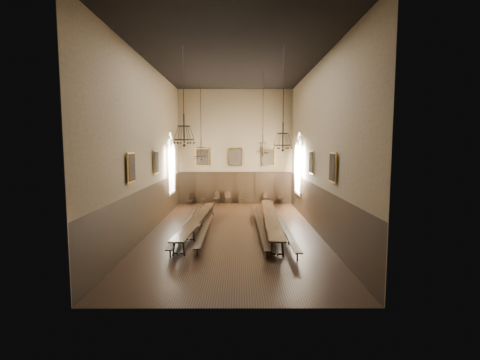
{
  "coord_description": "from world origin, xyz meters",
  "views": [
    {
      "loc": [
        0.32,
        -18.54,
        4.68
      ],
      "look_at": [
        0.36,
        1.5,
        2.64
      ],
      "focal_mm": 26.0,
      "sensor_mm": 36.0,
      "label": 1
    }
  ],
  "objects_px": {
    "chair_6": "(267,201)",
    "bench_left_inner": "(206,225)",
    "chandelier_back_right": "(263,145)",
    "table_left": "(198,224)",
    "chair_2": "(216,200)",
    "chandelier_front_right": "(283,138)",
    "chair_1": "(203,201)",
    "bench_right_inner": "(260,227)",
    "bench_left_outer": "(185,226)",
    "chandelier_back_left": "(201,150)",
    "table_right": "(271,223)",
    "chandelier_front_left": "(184,134)",
    "bench_right_outer": "(282,227)",
    "chair_3": "(228,200)",
    "chair_0": "(191,201)",
    "chair_4": "(242,201)",
    "chair_7": "(281,201)"
  },
  "relations": [
    {
      "from": "chair_1",
      "to": "bench_left_inner",
      "type": "bearing_deg",
      "value": -88.77
    },
    {
      "from": "table_right",
      "to": "chandelier_back_right",
      "type": "relative_size",
      "value": 2.14
    },
    {
      "from": "table_right",
      "to": "bench_left_inner",
      "type": "bearing_deg",
      "value": -179.91
    },
    {
      "from": "chair_1",
      "to": "chandelier_front_left",
      "type": "height_order",
      "value": "chandelier_front_left"
    },
    {
      "from": "bench_left_inner",
      "to": "chair_6",
      "type": "height_order",
      "value": "chair_6"
    },
    {
      "from": "chandelier_front_right",
      "to": "chair_4",
      "type": "bearing_deg",
      "value": 98.74
    },
    {
      "from": "bench_right_inner",
      "to": "chandelier_front_right",
      "type": "xyz_separation_m",
      "value": [
        0.85,
        -2.65,
        4.69
      ]
    },
    {
      "from": "table_right",
      "to": "chair_6",
      "type": "bearing_deg",
      "value": 87.15
    },
    {
      "from": "chair_1",
      "to": "chair_7",
      "type": "bearing_deg",
      "value": -5.41
    },
    {
      "from": "bench_right_outer",
      "to": "chair_6",
      "type": "distance_m",
      "value": 8.76
    },
    {
      "from": "chair_6",
      "to": "chandelier_front_left",
      "type": "xyz_separation_m",
      "value": [
        -4.63,
        -11.38,
        4.88
      ]
    },
    {
      "from": "chandelier_front_right",
      "to": "bench_left_inner",
      "type": "bearing_deg",
      "value": 140.18
    },
    {
      "from": "chair_2",
      "to": "chandelier_back_right",
      "type": "relative_size",
      "value": 0.21
    },
    {
      "from": "table_left",
      "to": "bench_right_inner",
      "type": "distance_m",
      "value": 3.4
    },
    {
      "from": "chair_7",
      "to": "chandelier_back_left",
      "type": "distance_m",
      "value": 9.43
    },
    {
      "from": "chair_2",
      "to": "chair_3",
      "type": "relative_size",
      "value": 1.02
    },
    {
      "from": "bench_left_inner",
      "to": "chair_4",
      "type": "bearing_deg",
      "value": 76.54
    },
    {
      "from": "chair_0",
      "to": "bench_right_inner",
      "type": "bearing_deg",
      "value": -41.06
    },
    {
      "from": "chandelier_back_left",
      "to": "table_right",
      "type": "bearing_deg",
      "value": -24.5
    },
    {
      "from": "chandelier_front_right",
      "to": "chair_2",
      "type": "bearing_deg",
      "value": 108.2
    },
    {
      "from": "chair_7",
      "to": "chandelier_back_left",
      "type": "bearing_deg",
      "value": -146.97
    },
    {
      "from": "bench_left_inner",
      "to": "chandelier_back_left",
      "type": "relative_size",
      "value": 1.94
    },
    {
      "from": "table_right",
      "to": "bench_left_outer",
      "type": "xyz_separation_m",
      "value": [
        -4.71,
        -0.33,
        -0.13
      ]
    },
    {
      "from": "table_left",
      "to": "table_right",
      "type": "height_order",
      "value": "table_right"
    },
    {
      "from": "bench_left_inner",
      "to": "chair_6",
      "type": "relative_size",
      "value": 10.44
    },
    {
      "from": "bench_left_outer",
      "to": "chair_2",
      "type": "bearing_deg",
      "value": 82.43
    },
    {
      "from": "table_right",
      "to": "chandelier_front_right",
      "type": "xyz_separation_m",
      "value": [
        0.22,
        -3.15,
        4.56
      ]
    },
    {
      "from": "chair_1",
      "to": "chandelier_back_right",
      "type": "height_order",
      "value": "chandelier_back_right"
    },
    {
      "from": "table_left",
      "to": "chandelier_front_right",
      "type": "height_order",
      "value": "chandelier_front_right"
    },
    {
      "from": "chair_1",
      "to": "chandelier_front_right",
      "type": "bearing_deg",
      "value": -73.0
    },
    {
      "from": "table_left",
      "to": "bench_right_inner",
      "type": "xyz_separation_m",
      "value": [
        3.38,
        -0.28,
        -0.1
      ]
    },
    {
      "from": "table_left",
      "to": "bench_right_outer",
      "type": "xyz_separation_m",
      "value": [
        4.59,
        -0.25,
        -0.08
      ]
    },
    {
      "from": "chandelier_back_left",
      "to": "chandelier_back_right",
      "type": "distance_m",
      "value": 3.76
    },
    {
      "from": "chair_1",
      "to": "chair_3",
      "type": "distance_m",
      "value": 1.94
    },
    {
      "from": "bench_right_inner",
      "to": "chair_6",
      "type": "bearing_deg",
      "value": 83.24
    },
    {
      "from": "chair_6",
      "to": "bench_left_inner",
      "type": "bearing_deg",
      "value": -134.3
    },
    {
      "from": "chair_2",
      "to": "chandelier_back_left",
      "type": "bearing_deg",
      "value": -79.71
    },
    {
      "from": "bench_left_outer",
      "to": "chandelier_front_left",
      "type": "bearing_deg",
      "value": -79.99
    },
    {
      "from": "chair_2",
      "to": "chandelier_front_right",
      "type": "bearing_deg",
      "value": -57.58
    },
    {
      "from": "chair_7",
      "to": "bench_right_outer",
      "type": "bearing_deg",
      "value": -112.6
    },
    {
      "from": "bench_left_outer",
      "to": "chandelier_back_left",
      "type": "distance_m",
      "value": 4.67
    },
    {
      "from": "chair_1",
      "to": "chandelier_front_left",
      "type": "relative_size",
      "value": 0.21
    },
    {
      "from": "chair_0",
      "to": "chair_4",
      "type": "relative_size",
      "value": 0.95
    },
    {
      "from": "chandelier_back_right",
      "to": "table_left",
      "type": "bearing_deg",
      "value": -144.23
    },
    {
      "from": "chair_6",
      "to": "chandelier_front_right",
      "type": "distance_m",
      "value": 12.36
    },
    {
      "from": "bench_right_inner",
      "to": "table_right",
      "type": "bearing_deg",
      "value": 38.63
    },
    {
      "from": "bench_right_inner",
      "to": "bench_left_inner",
      "type": "bearing_deg",
      "value": 170.34
    },
    {
      "from": "bench_left_inner",
      "to": "chair_1",
      "type": "distance_m",
      "value": 8.29
    },
    {
      "from": "bench_right_inner",
      "to": "bench_right_outer",
      "type": "distance_m",
      "value": 1.2
    },
    {
      "from": "chair_2",
      "to": "chandelier_back_left",
      "type": "distance_m",
      "value": 7.67
    }
  ]
}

